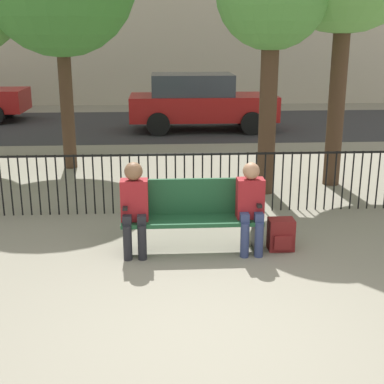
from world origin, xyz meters
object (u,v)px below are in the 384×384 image
(seated_person_0, at_px, (134,203))
(seated_person_1, at_px, (251,203))
(backpack, at_px, (281,235))
(park_bench, at_px, (192,213))
(parked_car_0, at_px, (200,101))

(seated_person_0, distance_m, seated_person_1, 1.46)
(seated_person_0, relative_size, seated_person_1, 1.02)
(seated_person_0, xyz_separation_m, seated_person_1, (1.46, -0.00, -0.02))
(seated_person_0, distance_m, backpack, 1.94)
(park_bench, relative_size, seated_person_1, 1.52)
(park_bench, height_order, backpack, park_bench)
(parked_car_0, bearing_deg, seated_person_0, -99.32)
(park_bench, distance_m, parked_car_0, 9.07)
(seated_person_0, distance_m, parked_car_0, 9.29)
(backpack, bearing_deg, seated_person_1, -174.48)
(park_bench, bearing_deg, seated_person_0, -169.84)
(park_bench, xyz_separation_m, parked_car_0, (0.78, 9.03, 0.35))
(park_bench, height_order, seated_person_1, seated_person_1)
(seated_person_0, height_order, backpack, seated_person_0)
(park_bench, relative_size, backpack, 4.30)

